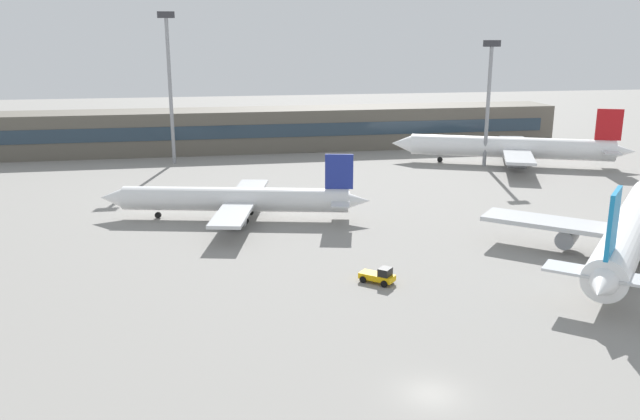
% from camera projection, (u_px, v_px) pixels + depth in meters
% --- Properties ---
extents(ground_plane, '(400.00, 400.00, 0.00)m').
position_uv_depth(ground_plane, '(324.00, 232.00, 84.15)').
color(ground_plane, gray).
extents(terminal_building, '(129.87, 12.13, 9.00)m').
position_uv_depth(terminal_building, '(269.00, 129.00, 144.49)').
color(terminal_building, '#5B564C').
rests_on(terminal_building, ground_plane).
extents(airplane_near, '(33.94, 37.03, 11.49)m').
position_uv_depth(airplane_near, '(631.00, 228.00, 73.73)').
color(airplane_near, white).
rests_on(airplane_near, ground_plane).
extents(airplane_mid, '(36.85, 26.10, 9.22)m').
position_uv_depth(airplane_mid, '(233.00, 199.00, 89.44)').
color(airplane_mid, white).
rests_on(airplane_mid, ground_plane).
extents(airplane_far, '(43.37, 31.21, 11.34)m').
position_uv_depth(airplane_far, '(509.00, 147.00, 127.13)').
color(airplane_far, white).
rests_on(airplane_far, ground_plane).
extents(baggage_tug_yellow, '(3.69, 3.51, 1.75)m').
position_uv_depth(baggage_tug_yellow, '(379.00, 276.00, 66.67)').
color(baggage_tug_yellow, '#F2B20C').
rests_on(baggage_tug_yellow, ground_plane).
extents(floodlight_tower_west, '(3.20, 0.80, 23.71)m').
position_uv_depth(floodlight_tower_west, '(489.00, 94.00, 123.87)').
color(floodlight_tower_west, gray).
rests_on(floodlight_tower_west, ground_plane).
extents(floodlight_tower_east, '(3.20, 0.80, 28.90)m').
position_uv_depth(floodlight_tower_east, '(170.00, 79.00, 125.55)').
color(floodlight_tower_east, gray).
rests_on(floodlight_tower_east, ground_plane).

